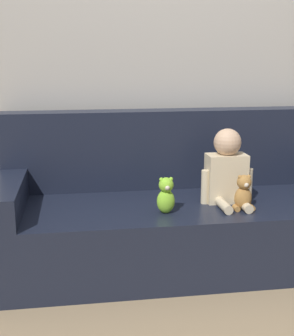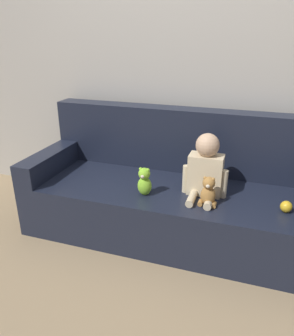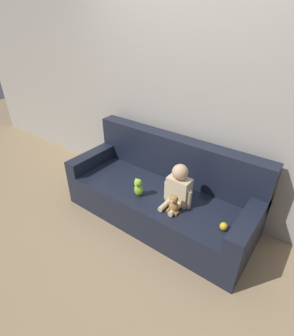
# 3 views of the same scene
# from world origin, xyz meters

# --- Properties ---
(ground_plane) EXTENTS (12.00, 12.00, 0.00)m
(ground_plane) POSITION_xyz_m (0.00, 0.00, 0.00)
(ground_plane) COLOR #9E8460
(wall_back) EXTENTS (8.00, 0.05, 2.60)m
(wall_back) POSITION_xyz_m (0.00, 0.50, 1.30)
(wall_back) COLOR #ADA89E
(wall_back) RESTS_ON ground_plane
(couch) EXTENTS (2.08, 0.83, 0.89)m
(couch) POSITION_xyz_m (0.00, 0.07, 0.30)
(couch) COLOR black
(couch) RESTS_ON ground_plane
(person_baby) EXTENTS (0.30, 0.32, 0.43)m
(person_baby) POSITION_xyz_m (0.27, -0.06, 0.58)
(person_baby) COLOR beige
(person_baby) RESTS_ON couch
(teddy_bear_brown) EXTENTS (0.12, 0.09, 0.20)m
(teddy_bear_brown) POSITION_xyz_m (0.32, -0.22, 0.49)
(teddy_bear_brown) COLOR #AD7A3D
(teddy_bear_brown) RESTS_ON couch
(plush_toy_side) EXTENTS (0.10, 0.09, 0.20)m
(plush_toy_side) POSITION_xyz_m (-0.12, -0.21, 0.49)
(plush_toy_side) COLOR #8CD133
(plush_toy_side) RESTS_ON couch
(toy_ball) EXTENTS (0.07, 0.07, 0.07)m
(toy_ball) POSITION_xyz_m (0.79, -0.15, 0.43)
(toy_ball) COLOR gold
(toy_ball) RESTS_ON couch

